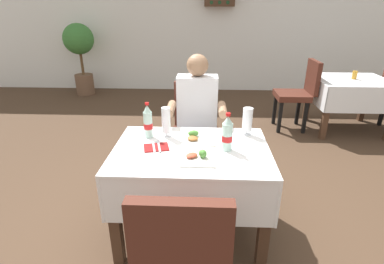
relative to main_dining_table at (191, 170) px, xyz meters
The scene contains 17 objects.
ground_plane 0.55m from the main_dining_table, 158.06° to the right, with size 11.00×11.00×0.00m, color #473323.
back_wall 4.46m from the main_dining_table, 90.14° to the left, with size 11.00×0.12×3.14m, color white.
main_dining_table is the anchor object (origin of this frame).
chair_far_diner_seat 0.78m from the main_dining_table, 90.00° to the left, with size 0.44×0.50×0.97m.
chair_near_camera_side 0.78m from the main_dining_table, 90.00° to the right, with size 0.44×0.50×0.97m.
seated_diner_far 0.69m from the main_dining_table, 88.37° to the left, with size 0.50×0.46×1.26m.
plate_near_camera 0.25m from the main_dining_table, 72.17° to the right, with size 0.22×0.22×0.07m.
plate_far_diner 0.25m from the main_dining_table, 76.88° to the left, with size 0.24×0.24×0.06m.
beer_glass_left 0.56m from the main_dining_table, 31.96° to the left, with size 0.08×0.08×0.21m.
beer_glass_middle 0.40m from the main_dining_table, 135.79° to the left, with size 0.07×0.07×0.23m.
cola_bottle_primary 0.48m from the main_dining_table, 151.46° to the left, with size 0.07×0.07×0.27m.
cola_bottle_secondary 0.38m from the main_dining_table, ahead, with size 0.07×0.07×0.27m.
napkin_cutlery_set 0.30m from the main_dining_table, behind, with size 0.20×0.20×0.01m.
background_dining_table 3.02m from the main_dining_table, 46.58° to the left, with size 0.96×0.85×0.73m.
background_chair_left 2.59m from the main_dining_table, 57.70° to the left, with size 0.50×0.44×0.97m.
background_table_tumbler 3.04m from the main_dining_table, 46.44° to the left, with size 0.06×0.06×0.11m, color #C68928.
potted_plant_corner 4.50m from the main_dining_table, 121.02° to the left, with size 0.57×0.57×1.35m.
Camera 1 is at (0.10, -1.83, 1.64)m, focal length 27.60 mm.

